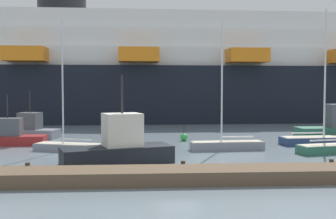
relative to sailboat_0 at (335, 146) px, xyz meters
The scene contains 11 objects.
ground_plane 12.06m from the sailboat_0, 163.57° to the right, with size 600.00×600.00×0.00m, color slate.
dock_pier 14.17m from the sailboat_0, 144.67° to the right, with size 20.04×2.56×0.83m.
sailboat_0 is the anchor object (origin of this frame).
sailboat_1 4.35m from the sailboat_0, 81.21° to the left, with size 6.19×2.13×11.04m.
sailboat_2 19.23m from the sailboat_0, behind, with size 5.21×2.95×9.53m.
sailboat_3 7.61m from the sailboat_0, 165.87° to the left, with size 5.51×1.56×9.40m.
fishing_boat_0 26.25m from the sailboat_0, 157.05° to the left, with size 6.07×3.31×4.38m.
fishing_boat_1 15.45m from the sailboat_0, 168.40° to the right, with size 7.10×4.36×5.44m.
fishing_boat_2 24.98m from the sailboat_0, 167.12° to the left, with size 5.39×1.80×4.08m.
channel_buoy_0 12.47m from the sailboat_0, 143.60° to the left, with size 0.64×0.64×1.61m.
cruise_ship 33.21m from the sailboat_0, 91.74° to the left, with size 135.40×23.41×21.47m.
Camera 1 is at (-2.15, -24.84, 4.69)m, focal length 44.05 mm.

